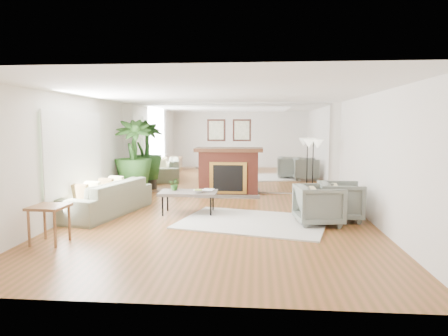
# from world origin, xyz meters

# --- Properties ---
(ground) EXTENTS (7.00, 7.00, 0.00)m
(ground) POSITION_xyz_m (0.00, 0.00, 0.00)
(ground) COLOR brown
(ground) RESTS_ON ground
(wall_left) EXTENTS (0.02, 7.00, 2.50)m
(wall_left) POSITION_xyz_m (-2.99, 0.00, 1.25)
(wall_left) COLOR silver
(wall_left) RESTS_ON ground
(wall_right) EXTENTS (0.02, 7.00, 2.50)m
(wall_right) POSITION_xyz_m (2.99, 0.00, 1.25)
(wall_right) COLOR silver
(wall_right) RESTS_ON ground
(wall_back) EXTENTS (6.00, 0.02, 2.50)m
(wall_back) POSITION_xyz_m (0.00, 3.49, 1.25)
(wall_back) COLOR silver
(wall_back) RESTS_ON ground
(mirror_panel) EXTENTS (5.40, 0.04, 2.40)m
(mirror_panel) POSITION_xyz_m (0.00, 3.47, 1.25)
(mirror_panel) COLOR silver
(mirror_panel) RESTS_ON wall_back
(window_panel) EXTENTS (0.04, 2.40, 1.50)m
(window_panel) POSITION_xyz_m (-2.96, 0.40, 1.35)
(window_panel) COLOR #B2E09E
(window_panel) RESTS_ON wall_left
(fireplace) EXTENTS (1.85, 0.83, 2.05)m
(fireplace) POSITION_xyz_m (0.00, 3.26, 0.66)
(fireplace) COLOR maroon
(fireplace) RESTS_ON ground
(area_rug) EXTENTS (3.13, 2.56, 0.03)m
(area_rug) POSITION_xyz_m (0.70, 0.15, 0.01)
(area_rug) COLOR silver
(area_rug) RESTS_ON ground
(coffee_table) EXTENTS (1.22, 0.72, 0.48)m
(coffee_table) POSITION_xyz_m (-0.69, 0.82, 0.44)
(coffee_table) COLOR #574C45
(coffee_table) RESTS_ON ground
(sofa) EXTENTS (1.45, 2.58, 0.71)m
(sofa) POSITION_xyz_m (-2.45, 0.67, 0.36)
(sofa) COLOR gray
(sofa) RESTS_ON ground
(armchair_back) EXTENTS (0.88, 0.86, 0.77)m
(armchair_back) POSITION_xyz_m (2.44, 0.52, 0.38)
(armchair_back) COLOR slate
(armchair_back) RESTS_ON ground
(armchair_front) EXTENTS (0.94, 0.92, 0.77)m
(armchair_front) POSITION_xyz_m (1.95, 0.10, 0.38)
(armchair_front) COLOR slate
(armchair_front) RESTS_ON ground
(side_table) EXTENTS (0.57, 0.57, 0.62)m
(side_table) POSITION_xyz_m (-2.53, -1.49, 0.52)
(side_table) COLOR brown
(side_table) RESTS_ON ground
(potted_ficus) EXTENTS (1.22, 1.22, 2.04)m
(potted_ficus) POSITION_xyz_m (-2.51, 2.83, 1.09)
(potted_ficus) COLOR black
(potted_ficus) RESTS_ON ground
(floor_lamp) EXTENTS (0.49, 0.27, 1.52)m
(floor_lamp) POSITION_xyz_m (2.20, 2.86, 1.30)
(floor_lamp) COLOR black
(floor_lamp) RESTS_ON ground
(tabletop_plant) EXTENTS (0.30, 0.27, 0.27)m
(tabletop_plant) POSITION_xyz_m (-1.00, 0.94, 0.62)
(tabletop_plant) COLOR #305E22
(tabletop_plant) RESTS_ON coffee_table
(fruit_bowl) EXTENTS (0.25, 0.25, 0.06)m
(fruit_bowl) POSITION_xyz_m (-0.45, 0.70, 0.51)
(fruit_bowl) COLOR brown
(fruit_bowl) RESTS_ON coffee_table
(book) EXTENTS (0.26, 0.34, 0.02)m
(book) POSITION_xyz_m (-0.39, 0.97, 0.50)
(book) COLOR brown
(book) RESTS_ON coffee_table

